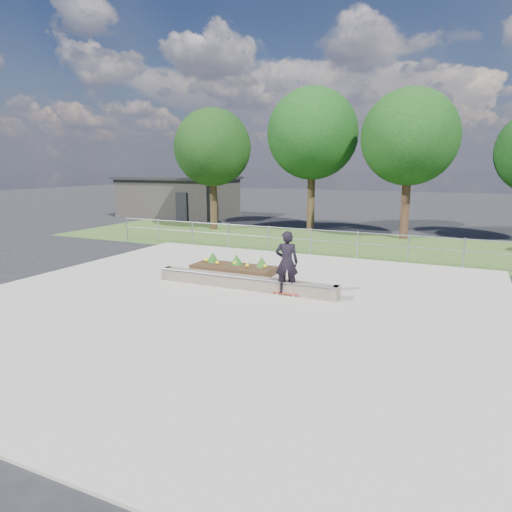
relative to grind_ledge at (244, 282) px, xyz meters
The scene contains 11 objects.
ground 1.37m from the grind_ledge, 84.56° to the right, with size 120.00×120.00×0.00m, color black.
grass_verge 9.66m from the grind_ledge, 89.24° to the left, with size 30.00×8.00×0.02m, color #324C1E.
concrete_slab 1.37m from the grind_ledge, 84.56° to the right, with size 15.00×15.00×0.06m, color gray.
fence 6.18m from the grind_ledge, 88.81° to the left, with size 20.06×0.06×1.20m.
building 21.71m from the grind_ledge, 129.79° to the left, with size 8.40×5.40×3.00m.
tree_far_left 14.80m from the grind_ledge, 124.03° to the left, with size 4.55×4.55×7.15m.
tree_mid_left 14.86m from the grind_ledge, 99.85° to the left, with size 5.25×5.25×8.25m.
tree_mid_right 13.95m from the grind_ledge, 76.12° to the left, with size 4.90×4.90×7.70m.
grind_ledge is the anchor object (origin of this frame).
planter_bed 2.28m from the grind_ledge, 125.83° to the left, with size 3.00×1.20×0.61m.
skateboarder 1.67m from the grind_ledge, ahead, with size 0.80×0.62×1.93m.
Camera 1 is at (6.02, -10.98, 3.85)m, focal length 32.00 mm.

